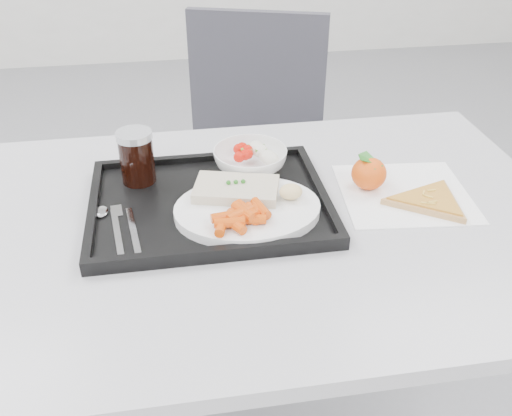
% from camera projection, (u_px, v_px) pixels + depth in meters
% --- Properties ---
extents(table, '(1.20, 0.80, 0.75)m').
position_uv_depth(table, '(255.00, 245.00, 1.11)').
color(table, silver).
rests_on(table, ground).
extents(chair, '(0.53, 0.54, 0.93)m').
position_uv_depth(chair, '(263.00, 150.00, 1.76)').
color(chair, '#34343B').
rests_on(chair, ground).
extents(tray, '(0.45, 0.35, 0.03)m').
position_uv_depth(tray, '(210.00, 203.00, 1.09)').
color(tray, black).
rests_on(tray, table).
extents(dinner_plate, '(0.27, 0.27, 0.02)m').
position_uv_depth(dinner_plate, '(247.00, 210.00, 1.05)').
color(dinner_plate, white).
rests_on(dinner_plate, tray).
extents(fish_fillet, '(0.18, 0.13, 0.03)m').
position_uv_depth(fish_fillet, '(236.00, 189.00, 1.07)').
color(fish_fillet, beige).
rests_on(fish_fillet, dinner_plate).
extents(bread_roll, '(0.05, 0.05, 0.03)m').
position_uv_depth(bread_roll, '(291.00, 192.00, 1.05)').
color(bread_roll, tan).
rests_on(bread_roll, dinner_plate).
extents(salad_bowl, '(0.15, 0.15, 0.05)m').
position_uv_depth(salad_bowl, '(250.00, 160.00, 1.18)').
color(salad_bowl, white).
rests_on(salad_bowl, tray).
extents(cola_glass, '(0.07, 0.07, 0.11)m').
position_uv_depth(cola_glass, '(137.00, 156.00, 1.12)').
color(cola_glass, black).
rests_on(cola_glass, tray).
extents(cutlery, '(0.09, 0.17, 0.01)m').
position_uv_depth(cutlery, '(116.00, 223.00, 1.02)').
color(cutlery, silver).
rests_on(cutlery, tray).
extents(napkin, '(0.27, 0.26, 0.00)m').
position_uv_depth(napkin, '(404.00, 193.00, 1.14)').
color(napkin, white).
rests_on(napkin, table).
extents(tangerine, '(0.07, 0.07, 0.07)m').
position_uv_depth(tangerine, '(369.00, 173.00, 1.14)').
color(tangerine, orange).
rests_on(tangerine, napkin).
extents(pizza_slice, '(0.22, 0.22, 0.02)m').
position_uv_depth(pizza_slice, '(430.00, 200.00, 1.10)').
color(pizza_slice, tan).
rests_on(pizza_slice, napkin).
extents(carrot_pile, '(0.11, 0.09, 0.03)m').
position_uv_depth(carrot_pile, '(240.00, 216.00, 0.99)').
color(carrot_pile, '#D1460A').
rests_on(carrot_pile, dinner_plate).
extents(salad_contents, '(0.09, 0.09, 0.03)m').
position_uv_depth(salad_contents, '(256.00, 152.00, 1.18)').
color(salad_contents, red).
rests_on(salad_contents, salad_bowl).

